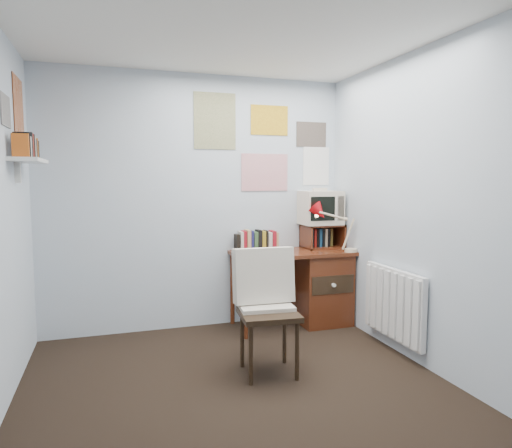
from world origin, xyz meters
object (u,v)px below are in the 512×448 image
at_px(radiator, 394,303).
at_px(wall_shelf, 29,160).
at_px(tv_riser, 322,236).
at_px(desk_lamp, 351,230).
at_px(desk, 316,284).
at_px(desk_chair, 269,314).
at_px(crt_tv, 320,206).

bearing_deg(radiator, wall_shelf, 169.11).
height_order(tv_riser, wall_shelf, wall_shelf).
bearing_deg(tv_riser, wall_shelf, -169.68).
bearing_deg(radiator, desk_lamp, 91.61).
height_order(desk, wall_shelf, wall_shelf).
height_order(radiator, wall_shelf, wall_shelf).
relative_size(desk_lamp, wall_shelf, 0.71).
distance_m(desk_chair, desk_lamp, 1.50).
distance_m(crt_tv, wall_shelf, 2.74).
relative_size(desk_lamp, radiator, 0.55).
bearing_deg(desk_lamp, desk, 124.57).
bearing_deg(wall_shelf, desk, 8.40).
distance_m(tv_riser, wall_shelf, 2.83).
xyz_separation_m(tv_riser, radiator, (0.17, -1.04, -0.47)).
bearing_deg(tv_riser, radiator, -80.72).
relative_size(desk, wall_shelf, 1.94).
relative_size(desk, desk_chair, 1.30).
bearing_deg(desk_lamp, desk_chair, -161.19).
relative_size(desk_lamp, tv_riser, 1.09).
bearing_deg(desk_lamp, crt_tv, 100.89).
height_order(crt_tv, wall_shelf, wall_shelf).
distance_m(desk_chair, radiator, 1.18).
bearing_deg(tv_riser, desk, -137.04).
bearing_deg(desk, radiator, -72.76).
relative_size(radiator, wall_shelf, 1.29).
xyz_separation_m(desk_chair, desk_lamp, (1.15, 0.80, 0.52)).
height_order(desk, crt_tv, crt_tv).
height_order(desk_lamp, tv_riser, desk_lamp).
xyz_separation_m(desk, radiator, (0.29, -0.93, 0.01)).
bearing_deg(wall_shelf, crt_tv, 10.85).
bearing_deg(wall_shelf, radiator, -10.89).
relative_size(tv_riser, crt_tv, 1.00).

